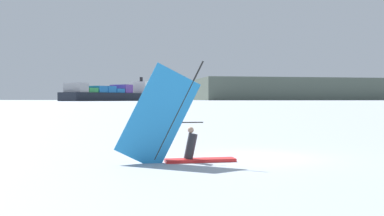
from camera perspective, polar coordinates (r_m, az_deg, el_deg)
ground_plane at (r=17.23m, az=8.54°, el=-6.32°), size 4000.00×4000.00×0.00m
windsurfer at (r=15.59m, az=-1.91°, el=-3.47°), size 4.31×0.86×3.86m
cargo_ship at (r=547.03m, az=-10.18°, el=1.80°), size 112.35×127.65×31.09m
distant_headland at (r=1159.60m, az=21.68°, el=2.00°), size 931.06×546.06×42.03m
small_sailboat at (r=221.78m, az=-4.34°, el=0.82°), size 7.06×4.46×10.78m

